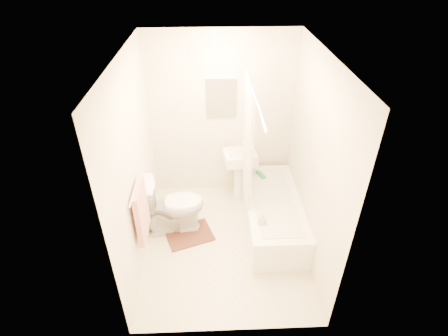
{
  "coord_description": "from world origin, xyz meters",
  "views": [
    {
      "loc": [
        -0.14,
        -3.21,
        3.32
      ],
      "look_at": [
        0.0,
        0.25,
        1.0
      ],
      "focal_mm": 28.0,
      "sensor_mm": 36.0,
      "label": 1
    }
  ],
  "objects_px": {
    "toilet": "(173,205)",
    "soap_bottle": "(262,218)",
    "sink": "(239,173)",
    "bathtub": "(272,213)",
    "bath_mat": "(189,235)"
  },
  "relations": [
    {
      "from": "toilet",
      "to": "soap_bottle",
      "type": "distance_m",
      "value": 1.19
    },
    {
      "from": "sink",
      "to": "bathtub",
      "type": "relative_size",
      "value": 0.54
    },
    {
      "from": "soap_bottle",
      "to": "bathtub",
      "type": "bearing_deg",
      "value": 64.17
    },
    {
      "from": "bathtub",
      "to": "soap_bottle",
      "type": "height_order",
      "value": "soap_bottle"
    },
    {
      "from": "bathtub",
      "to": "bath_mat",
      "type": "height_order",
      "value": "bathtub"
    },
    {
      "from": "toilet",
      "to": "sink",
      "type": "distance_m",
      "value": 1.12
    },
    {
      "from": "sink",
      "to": "soap_bottle",
      "type": "xyz_separation_m",
      "value": [
        0.18,
        -1.09,
        0.1
      ]
    },
    {
      "from": "sink",
      "to": "bath_mat",
      "type": "height_order",
      "value": "sink"
    },
    {
      "from": "soap_bottle",
      "to": "toilet",
      "type": "bearing_deg",
      "value": 157.71
    },
    {
      "from": "sink",
      "to": "soap_bottle",
      "type": "distance_m",
      "value": 1.11
    },
    {
      "from": "bathtub",
      "to": "soap_bottle",
      "type": "relative_size",
      "value": 9.46
    },
    {
      "from": "bathtub",
      "to": "toilet",
      "type": "bearing_deg",
      "value": 179.72
    },
    {
      "from": "toilet",
      "to": "soap_bottle",
      "type": "height_order",
      "value": "toilet"
    },
    {
      "from": "sink",
      "to": "bath_mat",
      "type": "distance_m",
      "value": 1.15
    },
    {
      "from": "toilet",
      "to": "soap_bottle",
      "type": "bearing_deg",
      "value": -119.24
    }
  ]
}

